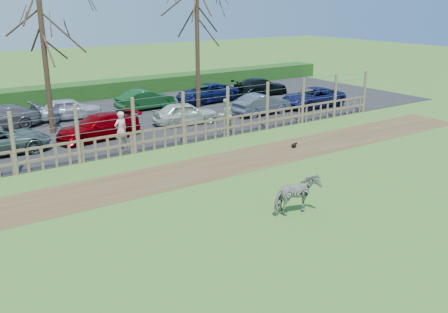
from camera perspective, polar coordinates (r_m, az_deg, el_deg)
ground at (r=15.94m, az=2.14°, el=-6.62°), size 120.00×120.00×0.00m
dirt_strip at (r=19.47m, az=-5.77°, el=-2.12°), size 34.00×2.80×0.01m
asphalt at (r=28.31m, az=-15.65°, el=3.59°), size 44.00×13.00×0.04m
hedge at (r=34.79m, az=-19.59°, el=6.62°), size 46.00×2.00×1.10m
fence at (r=22.24m, az=-10.21°, el=2.35°), size 30.16×0.16×2.50m
tree_mid at (r=26.08m, az=-20.02°, el=12.87°), size 4.80×4.80×6.83m
tree_right at (r=30.11m, az=-3.10°, el=15.06°), size 4.80×4.80×7.35m
zebra at (r=15.89m, az=8.33°, el=-4.41°), size 1.55×0.80×1.26m
visitor_a at (r=22.90m, az=-11.70°, el=2.95°), size 0.70×0.52×1.72m
visitor_b at (r=25.36m, az=0.16°, el=4.72°), size 0.89×0.72×1.72m
crow at (r=23.12m, az=8.01°, el=1.27°), size 0.30×0.22×0.24m
car_3 at (r=24.91m, az=-14.15°, el=3.33°), size 4.31×2.16×1.20m
car_4 at (r=27.20m, az=-4.45°, el=4.98°), size 3.67×1.83×1.20m
car_5 at (r=29.57m, az=4.35°, el=6.00°), size 3.69×1.42×1.20m
car_6 at (r=32.05m, az=10.08°, el=6.67°), size 4.37×2.11×1.20m
car_10 at (r=29.52m, az=-17.23°, el=5.24°), size 3.67×1.85×1.20m
car_11 at (r=31.22m, az=-8.99°, el=6.44°), size 3.72×1.51×1.20m
car_12 at (r=33.10m, az=-1.97°, el=7.27°), size 4.49×2.39×1.20m
car_13 at (r=35.61m, az=4.21°, el=7.96°), size 4.18×1.80×1.20m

